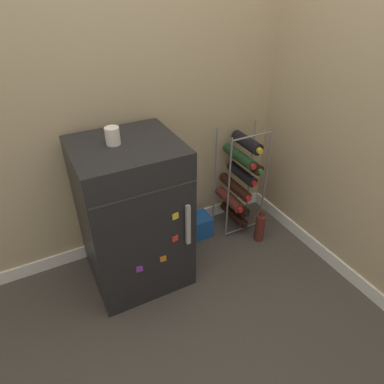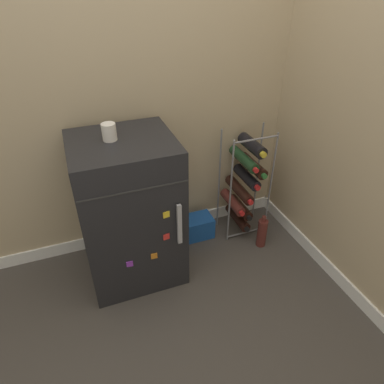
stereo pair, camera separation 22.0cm
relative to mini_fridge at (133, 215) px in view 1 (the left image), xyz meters
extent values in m
plane|color=#423D38|center=(0.33, -0.26, -0.46)|extent=(14.00, 14.00, 0.00)
cube|color=tan|center=(0.33, 0.34, 0.79)|extent=(6.67, 0.06, 2.50)
cube|color=white|center=(0.33, 0.30, -0.41)|extent=(6.67, 0.01, 0.09)
cube|color=black|center=(0.00, 0.00, 0.00)|extent=(0.56, 0.52, 0.92)
cube|color=#2D2D2D|center=(0.00, -0.26, 0.30)|extent=(0.55, 0.00, 0.01)
cube|color=#9E9EA3|center=(0.22, -0.28, 0.05)|extent=(0.02, 0.02, 0.26)
cube|color=purple|center=(-0.07, -0.26, -0.16)|extent=(0.04, 0.01, 0.04)
cube|color=yellow|center=(0.15, -0.26, 0.12)|extent=(0.04, 0.01, 0.04)
cube|color=red|center=(0.15, -0.26, -0.03)|extent=(0.04, 0.01, 0.04)
cube|color=orange|center=(0.07, -0.26, -0.15)|extent=(0.04, 0.01, 0.04)
cylinder|color=slate|center=(0.68, 0.03, -0.06)|extent=(0.01, 0.01, 0.79)
cylinder|color=slate|center=(0.99, 0.03, -0.06)|extent=(0.01, 0.01, 0.79)
cylinder|color=slate|center=(0.68, 0.21, -0.06)|extent=(0.01, 0.01, 0.79)
cylinder|color=slate|center=(0.99, 0.21, -0.06)|extent=(0.01, 0.01, 0.79)
cylinder|color=slate|center=(0.84, 0.03, -0.44)|extent=(0.31, 0.01, 0.01)
cylinder|color=slate|center=(0.84, 0.03, 0.31)|extent=(0.31, 0.01, 0.01)
cylinder|color=black|center=(0.81, 0.12, -0.36)|extent=(0.07, 0.27, 0.07)
cylinder|color=black|center=(0.81, -0.03, -0.36)|extent=(0.03, 0.02, 0.03)
cylinder|color=black|center=(0.82, 0.12, -0.27)|extent=(0.07, 0.25, 0.07)
cylinder|color=black|center=(0.82, -0.02, -0.27)|extent=(0.03, 0.02, 0.03)
cylinder|color=#56231E|center=(0.75, 0.12, -0.20)|extent=(0.07, 0.27, 0.07)
cylinder|color=red|center=(0.75, -0.02, -0.20)|extent=(0.03, 0.02, 0.03)
cylinder|color=black|center=(0.80, 0.12, -0.11)|extent=(0.07, 0.31, 0.07)
cylinder|color=red|center=(0.80, -0.04, -0.11)|extent=(0.04, 0.02, 0.04)
cylinder|color=black|center=(0.85, 0.12, -0.01)|extent=(0.08, 0.27, 0.08)
cylinder|color=red|center=(0.85, -0.02, -0.01)|extent=(0.04, 0.02, 0.04)
cylinder|color=black|center=(0.89, 0.12, 0.07)|extent=(0.07, 0.28, 0.07)
cylinder|color=#2D7033|center=(0.89, -0.03, 0.07)|extent=(0.04, 0.02, 0.04)
cylinder|color=#19381E|center=(0.81, 0.12, 0.14)|extent=(0.07, 0.30, 0.07)
cylinder|color=red|center=(0.81, -0.04, 0.14)|extent=(0.03, 0.02, 0.03)
cylinder|color=black|center=(0.87, 0.12, 0.23)|extent=(0.08, 0.26, 0.08)
cylinder|color=gold|center=(0.87, -0.02, 0.23)|extent=(0.04, 0.02, 0.04)
cube|color=#194C9E|center=(0.48, 0.15, -0.38)|extent=(0.24, 0.16, 0.16)
cylinder|color=silver|center=(-0.05, 0.02, 0.50)|extent=(0.07, 0.07, 0.09)
cylinder|color=#56231E|center=(0.88, -0.10, -0.35)|extent=(0.07, 0.07, 0.21)
cylinder|color=#56231E|center=(0.88, -0.10, -0.22)|extent=(0.03, 0.03, 0.04)
camera|label=1|loc=(-0.43, -1.57, 1.21)|focal=32.00mm
camera|label=2|loc=(-0.23, -1.66, 1.21)|focal=32.00mm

